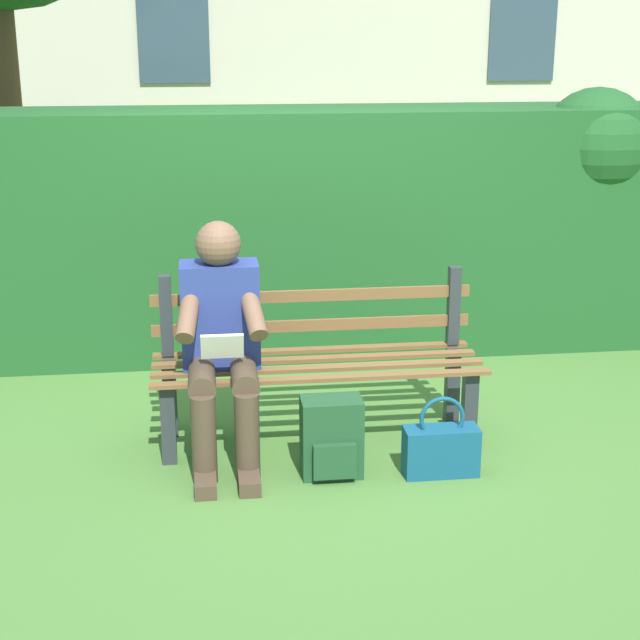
# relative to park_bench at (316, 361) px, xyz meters

# --- Properties ---
(ground) EXTENTS (60.00, 60.00, 0.00)m
(ground) POSITION_rel_park_bench_xyz_m (0.00, 0.06, -0.41)
(ground) COLOR #477533
(park_bench) EXTENTS (1.66, 0.50, 0.85)m
(park_bench) POSITION_rel_park_bench_xyz_m (0.00, 0.00, 0.00)
(park_bench) COLOR #2D3338
(park_bench) RESTS_ON ground
(person_seated) EXTENTS (0.44, 0.73, 1.16)m
(person_seated) POSITION_rel_park_bench_xyz_m (0.48, 0.16, 0.20)
(person_seated) COLOR navy
(person_seated) RESTS_ON ground
(hedge_backdrop) EXTENTS (6.21, 0.88, 1.69)m
(hedge_backdrop) POSITION_rel_park_bench_xyz_m (-0.17, -1.51, 0.41)
(hedge_backdrop) COLOR #1E5123
(hedge_backdrop) RESTS_ON ground
(backpack) EXTENTS (0.29, 0.25, 0.38)m
(backpack) POSITION_rel_park_bench_xyz_m (-0.02, 0.46, -0.22)
(backpack) COLOR #1E4728
(backpack) RESTS_ON ground
(handbag) EXTENTS (0.35, 0.14, 0.39)m
(handbag) POSITION_rel_park_bench_xyz_m (-0.53, 0.52, -0.28)
(handbag) COLOR navy
(handbag) RESTS_ON ground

